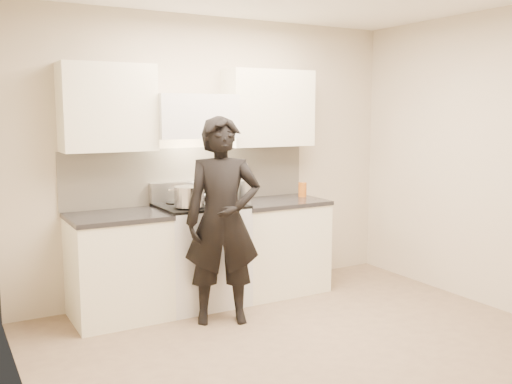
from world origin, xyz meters
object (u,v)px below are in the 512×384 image
Objects in this scene: utensil_crock at (244,188)px; wok at (213,188)px; person at (223,221)px; counter_right at (276,245)px; stove at (201,254)px.

wok is at bearing -169.34° from utensil_crock.
wok is 0.27× the size of person.
person is at bearing -129.42° from utensil_crock.
utensil_crock is at bearing 72.47° from person.
utensil_crock is (-0.24, 0.22, 0.57)m from counter_right.
wok is at bearing 167.10° from counter_right.
person reaches higher than utensil_crock.
counter_right is 1.09m from person.
counter_right is at bearing -12.90° from wok.
counter_right is 0.88m from wok.
stove is 1.04× the size of counter_right.
stove is at bearing -144.10° from wok.
counter_right is 0.66m from utensil_crock.
utensil_crock is (0.59, 0.22, 0.56)m from stove.
wok is at bearing 93.37° from person.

